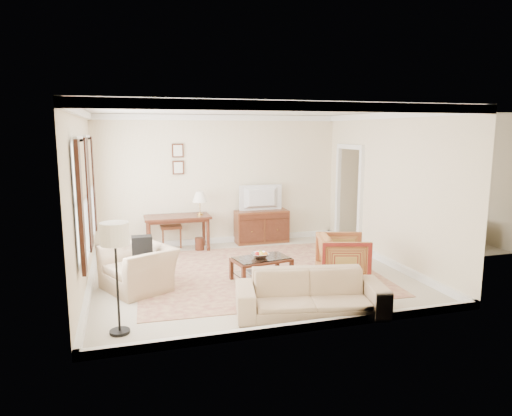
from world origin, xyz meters
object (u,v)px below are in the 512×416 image
sofa (311,286)px  striped_armchair (343,255)px  tv (262,190)px  coffee_table (261,263)px  writing_desk (177,221)px  sideboard (262,226)px  club_armchair (138,261)px

sofa → striped_armchair: bearing=59.9°
tv → coffee_table: 2.87m
striped_armchair → sofa: 1.74m
writing_desk → sofa: 4.26m
sofa → writing_desk: bearing=120.2°
striped_armchair → coffee_table: bearing=94.6°
sideboard → sofa: (-0.57, -4.21, 0.03)m
striped_armchair → sideboard: bearing=27.7°
sideboard → striped_armchair: 2.97m
coffee_table → striped_armchair: (1.39, -0.29, 0.12)m
coffee_table → writing_desk: bearing=115.0°
coffee_table → club_armchair: 2.05m
coffee_table → club_armchair: size_ratio=0.97×
tv → writing_desk: bearing=4.8°
striped_armchair → writing_desk: bearing=59.1°
tv → sideboard: bearing=-90.0°
sideboard → coffee_table: 2.74m
sofa → tv: bearing=93.7°
striped_armchair → club_armchair: bearing=99.0°
club_armchair → sideboard: bearing=104.2°
sideboard → striped_armchair: striped_armchair is taller
tv → striped_armchair: (0.58, -2.89, -0.80)m
sideboard → striped_armchair: bearing=-78.7°
club_armchair → striped_armchair: bearing=55.8°
tv → coffee_table: (-0.81, -2.60, -0.92)m
tv → club_armchair: bearing=40.8°
tv → club_armchair: tv is taller
writing_desk → striped_armchair: 3.72m
writing_desk → sofa: bearing=-71.3°
striped_armchair → club_armchair: club_armchair is taller
writing_desk → club_armchair: size_ratio=1.28×
sideboard → club_armchair: 3.76m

